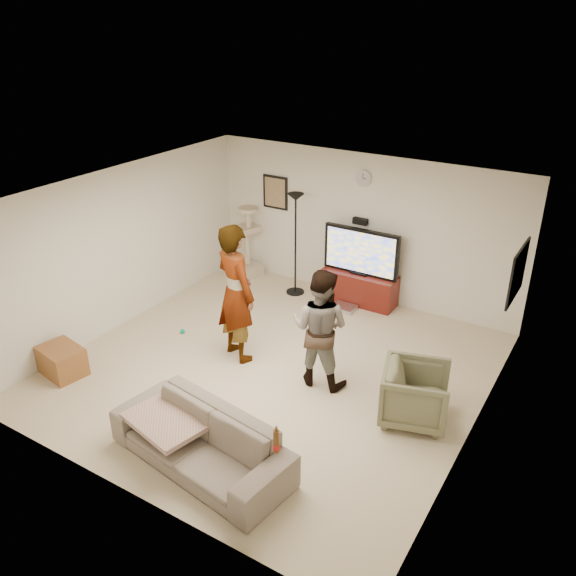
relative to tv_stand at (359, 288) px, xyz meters
The scene contains 24 objects.
floor 2.52m from the tv_stand, 92.95° to the right, with size 5.50×5.50×0.02m, color tan.
ceiling 3.36m from the tv_stand, 92.95° to the right, with size 5.50×5.50×0.02m, color silver.
wall_back 1.02m from the tv_stand, 117.81° to the left, with size 5.50×0.04×2.50m, color silver.
wall_front 5.35m from the tv_stand, 91.41° to the right, with size 5.50×0.04×2.50m, color silver.
wall_left 3.94m from the tv_stand, 138.98° to the right, with size 0.04×5.50×2.50m, color silver.
wall_right 3.76m from the tv_stand, 43.71° to the right, with size 0.04×5.50×2.50m, color silver.
wall_clock 1.85m from the tv_stand, 121.01° to the left, with size 0.26×0.26×0.04m, color white.
wall_speaker 1.14m from the tv_stand, 124.94° to the left, with size 0.25×0.10×0.10m, color black.
picture_back 2.27m from the tv_stand, behind, with size 0.42×0.03×0.52m, color #7F684A.
picture_right 3.02m from the tv_stand, 19.19° to the right, with size 0.03×0.78×0.62m, color #DB7049.
tv_stand is the anchor object (origin of this frame).
console_box 0.47m from the tv_stand, 102.06° to the right, with size 0.40×0.30×0.07m, color #B8B9C5.
tv 0.66m from the tv_stand, ahead, with size 1.32×0.08×0.78m, color black.
tv_screen 0.66m from the tv_stand, 90.00° to the right, with size 1.22×0.01×0.69m, color gold.
floor_lamp 1.31m from the tv_stand, 166.81° to the right, with size 0.32×0.32×1.81m, color black.
cat_tree 2.31m from the tv_stand, behind, with size 0.44×0.44×1.36m, color tan.
person_left 2.70m from the tv_stand, 106.82° to the right, with size 0.73×0.48×2.01m, color #A2A2AA.
person_right 2.56m from the tv_stand, 76.97° to the right, with size 0.80×0.62×1.64m, color #234D88.
sofa 4.53m from the tv_stand, 87.03° to the right, with size 2.15×0.84×0.63m, color #6E6155.
throw_blanket 4.53m from the tv_stand, 92.72° to the right, with size 0.90×0.70×0.06m, color tan.
beer_bottle 4.71m from the tv_stand, 74.86° to the right, with size 0.06×0.06×0.25m, color #543012.
armchair 3.20m from the tv_stand, 52.53° to the right, with size 0.78×0.80×0.73m, color #5E5D42.
side_table 4.84m from the tv_stand, 121.50° to the right, with size 0.61×0.45×0.40m, color brown.
toy_ball 3.06m from the tv_stand, 127.54° to the right, with size 0.07×0.07×0.07m, color #009E75.
Camera 1 is at (3.82, -5.81, 4.59)m, focal length 36.61 mm.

